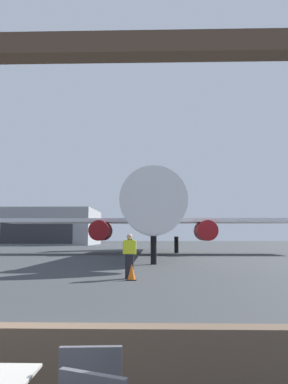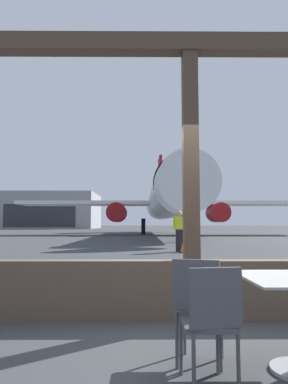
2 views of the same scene
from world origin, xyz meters
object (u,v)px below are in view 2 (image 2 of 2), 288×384
(traffic_cone, at_px, (184,246))
(airplane, at_px, (168,200))
(cafe_chair_aisle_right, at_px, (198,301))
(distant_hangar, at_px, (51,211))
(ground_crew_worker, at_px, (180,230))
(cafe_chair_window_left, at_px, (211,315))

(traffic_cone, bearing_deg, airplane, 87.53)
(cafe_chair_aisle_right, relative_size, traffic_cone, 1.50)
(traffic_cone, bearing_deg, distant_hangar, 109.33)
(cafe_chair_aisle_right, height_order, ground_crew_worker, ground_crew_worker)
(airplane, xyz_separation_m, ground_crew_worker, (-0.98, -19.41, -2.61))
(airplane, relative_size, traffic_cone, 52.04)
(cafe_chair_aisle_right, bearing_deg, airplane, 86.12)
(cafe_chair_aisle_right, bearing_deg, cafe_chair_window_left, -84.05)
(cafe_chair_aisle_right, relative_size, ground_crew_worker, 0.53)
(distant_hangar, bearing_deg, cafe_chair_aisle_right, -74.33)
(ground_crew_worker, bearing_deg, cafe_chair_window_left, -95.17)
(distant_hangar, bearing_deg, traffic_cone, -70.67)
(ground_crew_worker, bearing_deg, cafe_chair_aisle_right, -95.52)
(cafe_chair_aisle_right, relative_size, airplane, 0.03)
(airplane, bearing_deg, traffic_cone, -92.47)
(cafe_chair_window_left, distance_m, cafe_chair_aisle_right, 0.38)
(cafe_chair_aisle_right, height_order, distant_hangar, distant_hangar)
(cafe_chair_aisle_right, distance_m, distant_hangar, 76.61)
(airplane, relative_size, ground_crew_worker, 18.26)
(traffic_cone, xyz_separation_m, distant_hangar, (-21.92, 62.48, 3.52))
(cafe_chair_window_left, height_order, traffic_cone, cafe_chair_window_left)
(airplane, distance_m, distant_hangar, 48.30)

